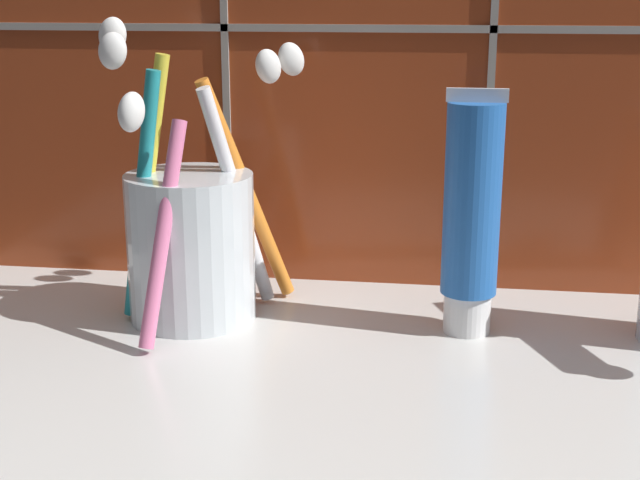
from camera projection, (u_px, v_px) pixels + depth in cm
name	position (u px, v px, depth cm)	size (l,w,h in cm)	color
sink_counter	(454.00, 389.00, 49.49)	(72.37, 30.82, 2.00)	silver
toothbrush_cup	(191.00, 237.00, 56.11)	(12.53, 14.26, 18.94)	silver
toothpaste_tube	(472.00, 215.00, 53.13)	(3.57, 3.40, 14.92)	white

